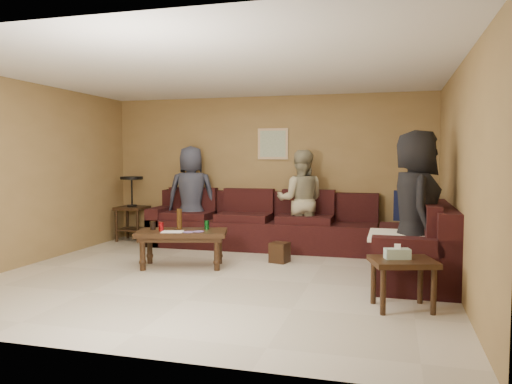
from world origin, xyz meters
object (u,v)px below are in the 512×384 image
at_px(person_left, 191,195).
at_px(person_middle, 301,200).
at_px(waste_bin, 280,252).
at_px(side_table_right, 402,266).
at_px(sectional_sofa, 305,235).
at_px(end_table_left, 132,207).
at_px(coffee_table, 182,236).
at_px(person_right, 416,208).

xyz_separation_m(person_left, person_middle, (1.87, -0.05, -0.04)).
distance_m(waste_bin, person_left, 2.15).
xyz_separation_m(side_table_right, waste_bin, (-1.62, 1.79, -0.28)).
bearing_deg(sectional_sofa, side_table_right, -59.32).
bearing_deg(sectional_sofa, waste_bin, -119.89).
bearing_deg(side_table_right, person_middle, 118.38).
distance_m(end_table_left, person_middle, 3.07).
relative_size(sectional_sofa, coffee_table, 3.58).
bearing_deg(coffee_table, sectional_sofa, 36.69).
xyz_separation_m(side_table_right, person_middle, (-1.50, 2.77, 0.37)).
bearing_deg(side_table_right, coffee_table, 157.61).
bearing_deg(person_middle, sectional_sofa, 99.21).
relative_size(sectional_sofa, end_table_left, 4.10).
height_order(sectional_sofa, end_table_left, end_table_left).
distance_m(person_middle, person_right, 2.43).
bearing_deg(waste_bin, end_table_left, 158.86).
xyz_separation_m(side_table_right, person_left, (-3.37, 2.82, 0.41)).
height_order(sectional_sofa, side_table_right, sectional_sofa).
relative_size(end_table_left, person_right, 0.64).
bearing_deg(end_table_left, person_middle, -2.92).
bearing_deg(end_table_left, person_right, -22.30).
bearing_deg(person_left, sectional_sofa, 149.71).
bearing_deg(person_middle, coffee_table, 42.86).
bearing_deg(person_right, side_table_right, 164.44).
xyz_separation_m(sectional_sofa, waste_bin, (-0.27, -0.47, -0.19)).
height_order(side_table_right, person_middle, person_middle).
xyz_separation_m(sectional_sofa, side_table_right, (1.34, -2.26, 0.10)).
relative_size(sectional_sofa, person_left, 2.79).
bearing_deg(waste_bin, person_middle, 83.06).
xyz_separation_m(person_left, person_right, (3.53, -1.82, 0.06)).
bearing_deg(person_left, end_table_left, -20.45).
bearing_deg(person_right, person_left, 56.30).
bearing_deg(side_table_right, person_left, 140.13).
relative_size(sectional_sofa, side_table_right, 6.60).
xyz_separation_m(sectional_sofa, person_left, (-2.03, 0.55, 0.51)).
bearing_deg(person_middle, waste_bin, 75.43).
height_order(person_left, person_middle, person_left).
height_order(coffee_table, end_table_left, end_table_left).
distance_m(coffee_table, end_table_left, 2.48).
relative_size(side_table_right, person_left, 0.42).
xyz_separation_m(waste_bin, person_right, (1.78, -0.80, 0.75)).
xyz_separation_m(coffee_table, waste_bin, (1.21, 0.63, -0.28)).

